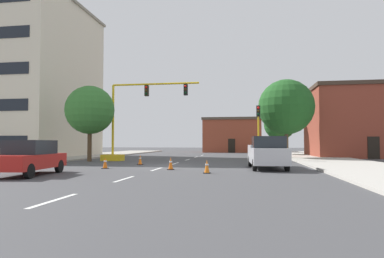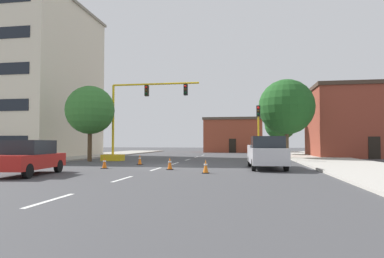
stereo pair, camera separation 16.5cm
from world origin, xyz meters
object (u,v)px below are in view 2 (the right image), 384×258
(traffic_cone_roadside_a, at_px, (170,164))
(traffic_cone_roadside_d, at_px, (206,167))
(tree_right_mid, at_px, (286,107))
(tree_right_far, at_px, (280,124))
(traffic_signal_gantry, at_px, (125,136))
(pickup_truck_silver, at_px, (266,153))
(tree_left_near, at_px, (90,110))
(traffic_cone_roadside_b, at_px, (105,163))
(sedan_red_near_left, at_px, (29,157))
(traffic_cone_roadside_c, at_px, (140,160))
(traffic_light_pole_right, at_px, (258,120))

(traffic_cone_roadside_a, xyz_separation_m, traffic_cone_roadside_d, (2.38, -1.93, -0.01))
(tree_right_mid, bearing_deg, tree_right_far, 87.84)
(traffic_signal_gantry, relative_size, pickup_truck_silver, 1.57)
(tree_right_mid, bearing_deg, tree_left_near, -159.26)
(tree_left_near, xyz_separation_m, traffic_cone_roadside_b, (4.56, -7.16, -4.05))
(pickup_truck_silver, xyz_separation_m, traffic_cone_roadside_d, (-3.33, -3.62, -0.62))
(traffic_cone_roadside_b, bearing_deg, tree_right_mid, 47.31)
(traffic_cone_roadside_b, bearing_deg, sedan_red_near_left, -113.95)
(tree_right_far, height_order, traffic_cone_roadside_b, tree_right_far)
(traffic_signal_gantry, height_order, sedan_red_near_left, traffic_signal_gantry)
(traffic_cone_roadside_d, bearing_deg, traffic_cone_roadside_b, 162.01)
(pickup_truck_silver, height_order, traffic_cone_roadside_b, pickup_truck_silver)
(sedan_red_near_left, xyz_separation_m, traffic_cone_roadside_b, (2.00, 4.50, -0.53))
(traffic_cone_roadside_c, xyz_separation_m, traffic_cone_roadside_d, (5.55, -5.89, -0.01))
(traffic_cone_roadside_a, bearing_deg, tree_left_near, 139.98)
(traffic_cone_roadside_d, bearing_deg, tree_left_near, 140.20)
(traffic_signal_gantry, bearing_deg, traffic_cone_roadside_c, -57.79)
(tree_left_near, xyz_separation_m, sedan_red_near_left, (2.57, -11.66, -3.52))
(traffic_cone_roadside_a, height_order, traffic_cone_roadside_c, traffic_cone_roadside_c)
(traffic_signal_gantry, xyz_separation_m, pickup_truck_silver, (11.86, -6.99, -1.24))
(pickup_truck_silver, bearing_deg, traffic_light_pole_right, 91.21)
(tree_right_mid, bearing_deg, pickup_truck_silver, -102.37)
(traffic_light_pole_right, distance_m, tree_left_near, 14.54)
(traffic_light_pole_right, xyz_separation_m, sedan_red_near_left, (-11.76, -14.01, -2.64))
(tree_right_far, relative_size, traffic_cone_roadside_d, 8.10)
(traffic_light_pole_right, xyz_separation_m, tree_right_far, (3.21, 13.88, 0.35))
(traffic_light_pole_right, xyz_separation_m, tree_right_mid, (2.84, 4.15, 1.54))
(traffic_cone_roadside_b, height_order, traffic_cone_roadside_d, traffic_cone_roadside_d)
(traffic_cone_roadside_d, bearing_deg, traffic_cone_roadside_c, 133.33)
(traffic_cone_roadside_b, height_order, traffic_cone_roadside_c, traffic_cone_roadside_c)
(sedan_red_near_left, xyz_separation_m, traffic_cone_roadside_d, (8.60, 2.35, -0.53))
(traffic_light_pole_right, xyz_separation_m, traffic_cone_roadside_c, (-8.71, -5.77, -3.16))
(tree_right_mid, relative_size, sedan_red_near_left, 1.66)
(tree_right_mid, relative_size, tree_left_near, 1.19)
(traffic_cone_roadside_d, bearing_deg, tree_right_mid, 69.21)
(tree_right_far, bearing_deg, traffic_light_pole_right, -103.02)
(tree_right_mid, height_order, pickup_truck_silver, tree_right_mid)
(traffic_signal_gantry, bearing_deg, tree_left_near, -153.51)
(traffic_cone_roadside_d, bearing_deg, traffic_cone_roadside_a, 141.03)
(traffic_signal_gantry, distance_m, traffic_cone_roadside_c, 5.89)
(tree_right_far, xyz_separation_m, tree_left_near, (-17.53, -16.23, 0.52))
(tree_right_far, height_order, traffic_cone_roadside_a, tree_right_far)
(tree_right_mid, relative_size, traffic_cone_roadside_a, 10.40)
(traffic_cone_roadside_d, bearing_deg, traffic_signal_gantry, 128.79)
(traffic_cone_roadside_a, height_order, traffic_cone_roadside_b, traffic_cone_roadside_a)
(tree_right_mid, distance_m, traffic_cone_roadside_d, 17.55)
(traffic_cone_roadside_b, bearing_deg, traffic_light_pole_right, 44.25)
(pickup_truck_silver, distance_m, traffic_cone_roadside_c, 9.19)
(tree_right_far, bearing_deg, traffic_cone_roadside_c, -121.24)
(traffic_signal_gantry, distance_m, traffic_cone_roadside_a, 10.80)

